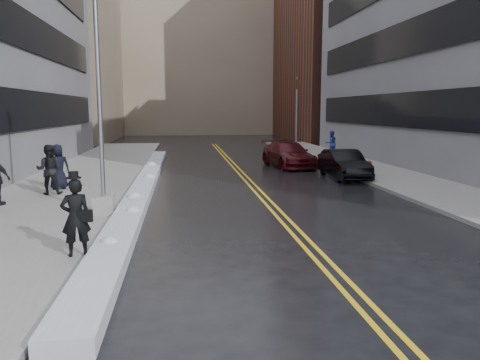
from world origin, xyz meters
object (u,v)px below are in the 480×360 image
object	(u,v)px
pedestrian_c	(58,167)
pedestrian_east	(331,143)
car_black	(344,164)
lamppost	(101,141)
pedestrian_fedora	(76,217)
traffic_signal	(296,111)
pedestrian_b	(49,169)
car_maroon	(288,154)
fire_hydrant	(369,167)

from	to	relation	value
pedestrian_c	pedestrian_east	xyz separation A→B (m)	(16.09, 12.60, -0.04)
pedestrian_c	car_black	size ratio (longest dim) A/B	0.43
pedestrian_c	lamppost	bearing A→B (deg)	94.67
lamppost	car_black	bearing A→B (deg)	35.32
pedestrian_fedora	pedestrian_c	xyz separation A→B (m)	(-2.80, 9.62, 0.06)
traffic_signal	pedestrian_b	size ratio (longest dim) A/B	3.00
traffic_signal	car_maroon	world-z (taller)	traffic_signal
pedestrian_c	car_maroon	size ratio (longest dim) A/B	0.36
car_black	traffic_signal	bearing A→B (deg)	86.84
pedestrian_east	car_black	size ratio (longest dim) A/B	0.41
lamppost	pedestrian_c	bearing A→B (deg)	117.58
pedestrian_fedora	pedestrian_c	bearing A→B (deg)	-90.49
pedestrian_east	pedestrian_c	bearing A→B (deg)	29.37
car_maroon	car_black	bearing A→B (deg)	-79.50
pedestrian_c	car_black	world-z (taller)	pedestrian_c
pedestrian_b	pedestrian_fedora	bearing A→B (deg)	103.90
traffic_signal	pedestrian_east	bearing A→B (deg)	-69.40
pedestrian_east	car_maroon	size ratio (longest dim) A/B	0.34
traffic_signal	car_black	distance (m)	14.63
pedestrian_east	car_black	xyz separation A→B (m)	(-2.59, -10.11, -0.33)
traffic_signal	car_black	size ratio (longest dim) A/B	1.33
pedestrian_c	pedestrian_east	distance (m)	20.44
car_maroon	pedestrian_b	bearing A→B (deg)	-150.75
pedestrian_c	traffic_signal	bearing A→B (deg)	-153.63
fire_hydrant	car_maroon	bearing A→B (deg)	123.44
lamppost	pedestrian_fedora	xyz separation A→B (m)	(0.10, -4.46, -1.47)
pedestrian_c	pedestrian_east	size ratio (longest dim) A/B	1.05
traffic_signal	pedestrian_b	world-z (taller)	traffic_signal
pedestrian_fedora	pedestrian_east	xyz separation A→B (m)	(13.29, 22.22, 0.01)
lamppost	pedestrian_b	distance (m)	5.03
pedestrian_fedora	car_maroon	xyz separation A→B (m)	(8.98, 17.34, -0.28)
car_black	pedestrian_c	bearing A→B (deg)	-168.72
pedestrian_fedora	pedestrian_b	world-z (taller)	pedestrian_b
pedestrian_c	fire_hydrant	bearing A→B (deg)	167.81
traffic_signal	car_black	bearing A→B (deg)	-93.99
pedestrian_fedora	car_black	bearing A→B (deg)	-148.16
pedestrian_b	lamppost	bearing A→B (deg)	119.91
traffic_signal	pedestrian_fedora	xyz separation A→B (m)	(-11.70, -26.46, -2.34)
traffic_signal	pedestrian_east	size ratio (longest dim) A/B	3.25
traffic_signal	car_maroon	xyz separation A→B (m)	(-2.72, -9.12, -2.63)
lamppost	traffic_signal	size ratio (longest dim) A/B	1.27
lamppost	car_black	size ratio (longest dim) A/B	1.69
car_black	fire_hydrant	bearing A→B (deg)	13.85
fire_hydrant	pedestrian_b	xyz separation A→B (m)	(-15.05, -4.03, 0.60)
fire_hydrant	pedestrian_fedora	distance (m)	17.44
pedestrian_c	pedestrian_east	bearing A→B (deg)	-164.84
pedestrian_b	traffic_signal	bearing A→B (deg)	-133.68
fire_hydrant	traffic_signal	xyz separation A→B (m)	(-0.50, 14.00, 2.85)
fire_hydrant	car_black	size ratio (longest dim) A/B	0.16
lamppost	pedestrian_c	xyz separation A→B (m)	(-2.70, 5.16, -1.42)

